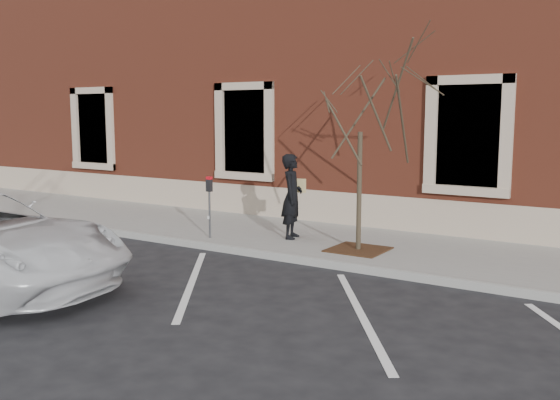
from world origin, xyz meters
The scene contains 9 objects.
ground centered at (0.00, 0.00, 0.00)m, with size 120.00×120.00×0.00m, color #28282B.
sidewalk_near centered at (0.00, 1.75, 0.07)m, with size 40.00×3.50×0.15m, color #98968F.
curb_near centered at (0.00, -0.05, 0.07)m, with size 40.00×0.12×0.15m, color #9E9E99.
parking_stripes centered at (0.00, -2.20, 0.00)m, with size 28.00×4.40×0.01m, color silver, non-canonical shape.
building_civic centered at (0.00, 7.74, 4.00)m, with size 40.00×8.62×8.00m.
man centered at (-0.17, 1.36, 1.08)m, with size 0.68×0.44×1.86m, color black.
parking_meter centered at (-1.71, 0.39, 1.10)m, with size 0.12×0.09×1.36m.
tree_grate centered at (1.60, 1.03, 0.16)m, with size 1.09×1.09×0.03m, color #462816.
sapling centered at (1.60, 1.03, 3.17)m, with size 2.59×2.59×4.31m.
Camera 1 is at (6.94, -10.15, 2.88)m, focal length 40.00 mm.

